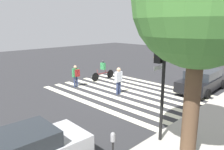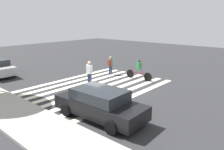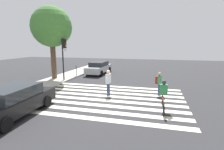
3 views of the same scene
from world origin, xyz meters
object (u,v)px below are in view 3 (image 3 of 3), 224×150
object	(u,v)px
cyclist_far_lane	(163,95)
pedestrian_adult_tall_backpack	(159,82)
parking_meter	(76,68)
pedestrian_adult_yellow_jacket	(108,81)
street_tree	(52,27)
traffic_light	(64,51)
car_parked_far_curb	(99,68)
car_parked_dark_suv	(13,101)

from	to	relation	value
cyclist_far_lane	pedestrian_adult_tall_backpack	bearing A→B (deg)	3.77
parking_meter	pedestrian_adult_yellow_jacket	distance (m)	7.83
street_tree	pedestrian_adult_tall_backpack	xyz separation A→B (m)	(-2.94, -10.07, -4.14)
traffic_light	car_parked_far_curb	size ratio (longest dim) A/B	0.86
car_parked_dark_suv	car_parked_far_curb	size ratio (longest dim) A/B	0.99
parking_meter	cyclist_far_lane	xyz separation A→B (m)	(-7.79, -8.82, -0.12)
pedestrian_adult_yellow_jacket	car_parked_far_curb	size ratio (longest dim) A/B	0.37
street_tree	car_parked_dark_suv	bearing A→B (deg)	-159.98
pedestrian_adult_yellow_jacket	parking_meter	bearing A→B (deg)	47.06
car_parked_dark_suv	street_tree	bearing A→B (deg)	18.00
cyclist_far_lane	pedestrian_adult_yellow_jacket	bearing A→B (deg)	60.87
traffic_light	parking_meter	size ratio (longest dim) A/B	3.12
pedestrian_adult_yellow_jacket	cyclist_far_lane	xyz separation A→B (m)	(-1.96, -3.60, -0.13)
street_tree	cyclist_far_lane	world-z (taller)	street_tree
traffic_light	car_parked_dark_suv	bearing A→B (deg)	-168.63
pedestrian_adult_tall_backpack	car_parked_dark_suv	world-z (taller)	pedestrian_adult_tall_backpack
pedestrian_adult_yellow_jacket	cyclist_far_lane	bearing A→B (deg)	-113.33
cyclist_far_lane	street_tree	bearing A→B (deg)	59.83
traffic_light	street_tree	distance (m)	2.69
traffic_light	pedestrian_adult_yellow_jacket	bearing A→B (deg)	-122.70
traffic_light	pedestrian_adult_tall_backpack	bearing A→B (deg)	-105.62
parking_meter	pedestrian_adult_tall_backpack	size ratio (longest dim) A/B	0.83
traffic_light	cyclist_far_lane	size ratio (longest dim) A/B	1.72
street_tree	car_parked_far_curb	xyz separation A→B (m)	(4.34, -3.25, -4.34)
traffic_light	cyclist_far_lane	distance (m)	10.47
street_tree	pedestrian_adult_yellow_jacket	xyz separation A→B (m)	(-3.88, -6.69, -4.08)
traffic_light	pedestrian_adult_tall_backpack	world-z (taller)	traffic_light
pedestrian_adult_yellow_jacket	car_parked_dark_suv	size ratio (longest dim) A/B	0.37
traffic_light	cyclist_far_lane	bearing A→B (deg)	-121.04
pedestrian_adult_tall_backpack	car_parked_dark_suv	distance (m)	8.91
car_parked_far_curb	cyclist_far_lane	bearing A→B (deg)	-142.80
parking_meter	street_tree	size ratio (longest dim) A/B	0.19
parking_meter	pedestrian_adult_tall_backpack	xyz separation A→B (m)	(-4.89, -8.60, -0.05)
pedestrian_adult_tall_backpack	cyclist_far_lane	xyz separation A→B (m)	(-2.90, -0.22, -0.07)
car_parked_dark_suv	car_parked_far_curb	world-z (taller)	car_parked_dark_suv
pedestrian_adult_yellow_jacket	car_parked_dark_suv	bearing A→B (deg)	147.13
pedestrian_adult_tall_backpack	street_tree	bearing A→B (deg)	-93.57
traffic_light	street_tree	bearing A→B (deg)	69.93
street_tree	car_parked_far_curb	world-z (taller)	street_tree
traffic_light	pedestrian_adult_tall_backpack	distance (m)	9.12
parking_meter	car_parked_far_curb	size ratio (longest dim) A/B	0.28
parking_meter	car_parked_dark_suv	size ratio (longest dim) A/B	0.28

